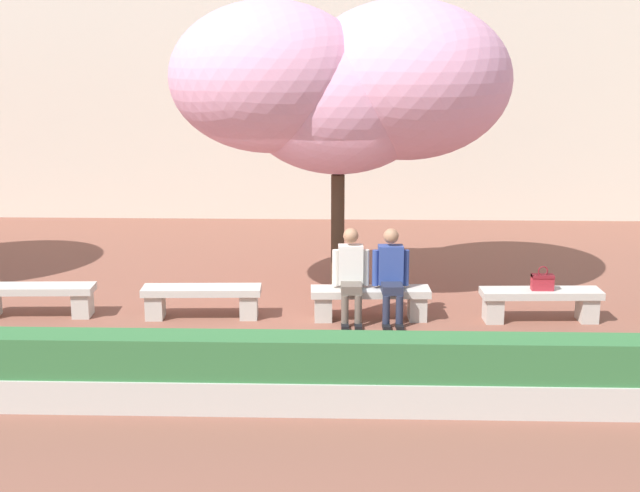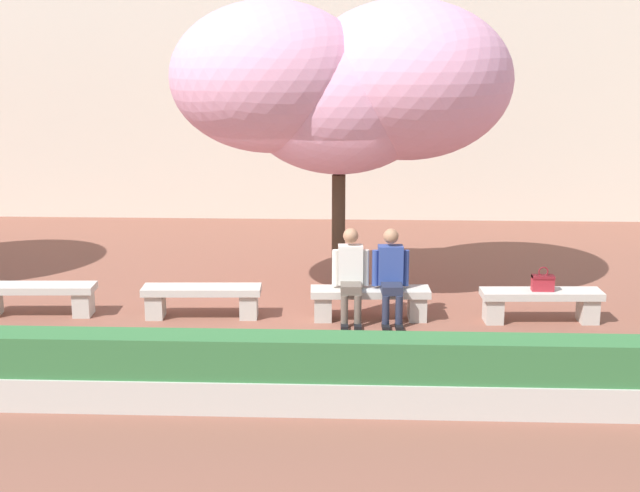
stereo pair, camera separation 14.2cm
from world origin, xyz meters
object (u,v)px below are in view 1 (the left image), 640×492
(stone_bench_near_west, at_px, (35,296))
(cherry_tree_main, at_px, (346,85))
(stone_bench_near_east, at_px, (370,299))
(person_seated_left, at_px, (351,272))
(stone_bench_center, at_px, (202,297))
(person_seated_right, at_px, (391,272))
(stone_bench_east_end, at_px, (541,300))
(handbag, at_px, (542,281))

(stone_bench_near_west, distance_m, cherry_tree_main, 5.34)
(stone_bench_near_east, distance_m, person_seated_left, 0.49)
(stone_bench_center, distance_m, person_seated_right, 2.66)
(stone_bench_east_end, bearing_deg, stone_bench_near_west, 180.00)
(stone_bench_near_east, distance_m, person_seated_right, 0.49)
(stone_bench_near_east, bearing_deg, cherry_tree_main, 106.92)
(stone_bench_near_east, xyz_separation_m, stone_bench_east_end, (2.35, -0.00, 0.00))
(stone_bench_near_east, height_order, handbag, handbag)
(handbag, bearing_deg, cherry_tree_main, 156.19)
(stone_bench_center, height_order, cherry_tree_main, cherry_tree_main)
(stone_bench_near_west, bearing_deg, handbag, -0.10)
(person_seated_right, bearing_deg, person_seated_left, -179.99)
(stone_bench_center, xyz_separation_m, cherry_tree_main, (1.99, 1.19, 2.87))
(stone_bench_near_west, relative_size, stone_bench_center, 1.00)
(person_seated_left, relative_size, cherry_tree_main, 0.26)
(handbag, bearing_deg, stone_bench_east_end, 118.26)
(stone_bench_center, xyz_separation_m, handbag, (4.71, -0.01, 0.28))
(stone_bench_center, bearing_deg, person_seated_right, -1.16)
(stone_bench_near_west, xyz_separation_m, stone_bench_near_east, (4.70, -0.00, 0.00))
(handbag, bearing_deg, person_seated_left, -179.09)
(stone_bench_east_end, distance_m, handbag, 0.28)
(stone_bench_east_end, bearing_deg, stone_bench_center, 180.00)
(cherry_tree_main, bearing_deg, stone_bench_near_east, -73.08)
(stone_bench_near_west, height_order, person_seated_right, person_seated_right)
(stone_bench_east_end, relative_size, person_seated_left, 1.29)
(stone_bench_near_east, height_order, cherry_tree_main, cherry_tree_main)
(person_seated_right, xyz_separation_m, handbag, (2.08, 0.04, -0.12))
(stone_bench_near_east, bearing_deg, person_seated_left, -168.89)
(stone_bench_center, relative_size, stone_bench_near_east, 1.00)
(stone_bench_east_end, relative_size, cherry_tree_main, 0.34)
(stone_bench_near_west, distance_m, stone_bench_center, 2.35)
(stone_bench_center, xyz_separation_m, stone_bench_east_end, (4.70, -0.00, 0.00))
(stone_bench_near_west, relative_size, stone_bench_east_end, 1.00)
(stone_bench_east_end, distance_m, person_seated_right, 2.11)
(stone_bench_near_west, height_order, cherry_tree_main, cherry_tree_main)
(stone_bench_east_end, bearing_deg, handbag, -61.74)
(stone_bench_east_end, xyz_separation_m, handbag, (0.01, -0.01, 0.28))
(stone_bench_center, distance_m, person_seated_left, 2.12)
(stone_bench_center, bearing_deg, stone_bench_near_west, 180.00)
(stone_bench_center, height_order, person_seated_left, person_seated_left)
(person_seated_right, bearing_deg, cherry_tree_main, 117.30)
(stone_bench_near_west, xyz_separation_m, person_seated_left, (4.43, -0.05, 0.40))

